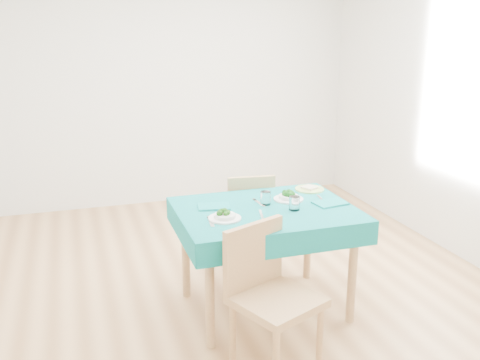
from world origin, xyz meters
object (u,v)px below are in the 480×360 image
object	(u,v)px
chair_far	(247,217)
side_plate	(310,189)
bowl_near	(225,214)
bowl_far	(289,196)
chair_near	(277,281)
table	(265,259)

from	to	relation	value
chair_far	side_plate	xyz separation A→B (m)	(0.39, -0.34, 0.30)
bowl_near	bowl_far	bearing A→B (deg)	23.84
chair_near	bowl_near	distance (m)	0.61
chair_near	bowl_far	bearing A→B (deg)	39.93
bowl_near	side_plate	bearing A→B (deg)	27.81
side_plate	bowl_near	bearing A→B (deg)	-152.19
bowl_near	chair_near	bearing A→B (deg)	-74.30
table	side_plate	world-z (taller)	side_plate
bowl_near	chair_far	bearing A→B (deg)	61.76
chair_far	bowl_far	distance (m)	0.63
side_plate	chair_far	bearing A→B (deg)	138.37
chair_far	bowl_near	distance (m)	0.93
chair_far	side_plate	world-z (taller)	chair_far
bowl_far	table	bearing A→B (deg)	-150.15
chair_near	side_plate	distance (m)	1.18
table	chair_far	world-z (taller)	chair_far
bowl_far	side_plate	bearing A→B (deg)	35.59
table	chair_far	xyz separation A→B (m)	(0.08, 0.65, 0.08)
table	bowl_near	bearing A→B (deg)	-160.58
chair_far	bowl_near	size ratio (longest dim) A/B	4.29
table	bowl_near	xyz separation A→B (m)	(-0.33, -0.12, 0.41)
chair_far	side_plate	bearing A→B (deg)	144.88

